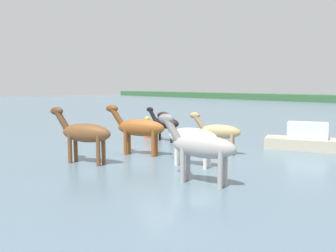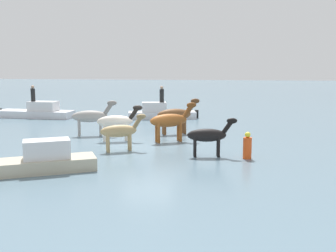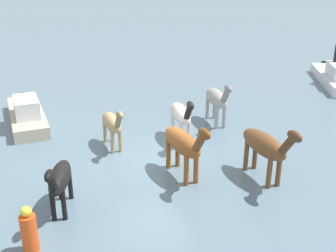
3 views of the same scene
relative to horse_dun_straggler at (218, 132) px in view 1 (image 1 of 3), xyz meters
name	(u,v)px [view 1 (image 1 of 3)]	position (x,y,z in m)	size (l,w,h in m)	color
ground_plane	(174,155)	(-0.96, -1.52, -0.92)	(173.35, 173.35, 0.00)	slate
horse_dun_straggler	(218,132)	(0.00, 0.00, 0.00)	(2.07, 1.29, 1.68)	tan
horse_dark_mare	(190,137)	(0.82, -2.36, 0.09)	(2.36, 1.10, 1.84)	silver
horse_pinto_flank	(164,123)	(-4.03, 0.55, 0.00)	(2.17, 0.73, 1.67)	black
horse_gray_outer	(139,128)	(-1.96, -2.54, 0.17)	(2.43, 1.61, 2.00)	brown
horse_mid_herd	(201,147)	(2.64, -3.72, 0.15)	(2.50, 1.11, 1.95)	#9E9993
horse_rear_stallion	(84,133)	(-1.95, -4.93, 0.17)	(2.47, 1.50, 2.00)	brown
boat_motor_center	(318,143)	(2.19, 4.01, -0.61)	(4.68, 3.23, 1.34)	#B7AD93
buoy_channel_marker	(147,128)	(-5.67, 0.73, -0.41)	(0.36, 0.36, 1.14)	#E54C19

